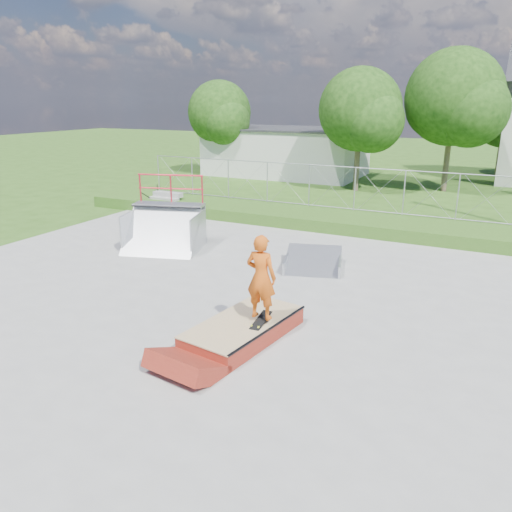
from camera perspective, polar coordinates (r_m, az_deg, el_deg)
The scene contains 15 objects.
ground at distance 12.16m, azimuth -2.83°, elevation -6.54°, with size 120.00×120.00×0.00m, color #2E5217.
concrete_pad at distance 12.15m, azimuth -2.83°, elevation -6.45°, with size 20.00×16.00×0.04m, color gray.
grass_berm at distance 20.48m, azimuth 10.26°, elevation 3.95°, with size 24.00×3.00×0.50m, color #2E5217.
grind_box at distance 10.85m, azimuth -1.43°, elevation -8.42°, with size 1.77×3.00×0.42m.
quarter_pipe at distance 17.06m, azimuth -10.67°, elevation 4.59°, with size 2.45×2.08×2.45m, color #ADAFB5, non-canonical shape.
flat_bank_ramp at distance 15.19m, azimuth 6.55°, elevation -0.62°, with size 1.67×1.78×0.51m, color #ADAFB5, non-canonical shape.
skateboard at distance 10.65m, azimuth 0.57°, elevation -7.40°, with size 0.22×0.80×0.02m, color black.
skater at distance 10.31m, azimuth 0.58°, elevation -2.83°, with size 0.66×0.43×1.81m, color #D05413.
concrete_stairs at distance 23.52m, azimuth -10.66°, elevation 6.05°, with size 1.50×1.60×0.80m, color gray, non-canonical shape.
chain_link_fence at distance 21.19m, azimuth 11.21°, elevation 7.53°, with size 20.00×0.06×1.80m, color #9A9CA3, non-canonical shape.
utility_building_flat at distance 34.59m, azimuth 3.47°, elevation 11.75°, with size 10.00×6.00×3.00m, color silver.
tree_left_near at distance 28.44m, azimuth 12.20°, elevation 15.70°, with size 4.76×4.48×6.65m.
tree_center at distance 29.60m, azimuth 22.16°, elevation 16.08°, with size 5.44×5.12×7.60m.
tree_left_far at distance 34.20m, azimuth -3.98°, elevation 15.76°, with size 4.42×4.16×6.18m.
tree_back_mid at distance 37.55m, azimuth 26.87°, elevation 13.68°, with size 4.08×3.84×5.70m.
Camera 1 is at (5.48, -9.66, 4.95)m, focal length 35.00 mm.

